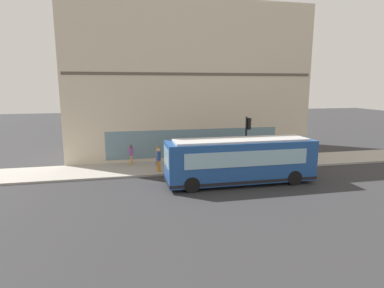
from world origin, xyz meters
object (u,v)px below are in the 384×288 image
(pedestrian_by_light_pole, at_px, (131,154))
(city_bus_nearside, at_px, (240,161))
(pedestrian_walking_along_curb, at_px, (174,157))
(fire_hydrant, at_px, (231,157))
(pedestrian_near_building_entrance, at_px, (158,154))
(newspaper_vending_box, at_px, (229,162))
(traffic_light_near_corner, at_px, (248,132))
(pedestrian_near_hydrant, at_px, (159,158))

(pedestrian_by_light_pole, bearing_deg, city_bus_nearside, -130.02)
(city_bus_nearside, relative_size, pedestrian_walking_along_curb, 5.57)
(fire_hydrant, distance_m, pedestrian_near_building_entrance, 6.28)
(newspaper_vending_box, bearing_deg, pedestrian_by_light_pole, 72.37)
(traffic_light_near_corner, distance_m, pedestrian_walking_along_curb, 6.00)
(fire_hydrant, relative_size, newspaper_vending_box, 0.82)
(pedestrian_near_building_entrance, relative_size, newspaper_vending_box, 1.80)
(city_bus_nearside, height_order, pedestrian_near_building_entrance, city_bus_nearside)
(pedestrian_by_light_pole, bearing_deg, fire_hydrant, -92.33)
(pedestrian_by_light_pole, distance_m, pedestrian_near_building_entrance, 2.17)
(traffic_light_near_corner, bearing_deg, pedestrian_by_light_pole, 73.70)
(pedestrian_near_hydrant, bearing_deg, newspaper_vending_box, -90.05)
(pedestrian_walking_along_curb, bearing_deg, fire_hydrant, -69.10)
(fire_hydrant, bearing_deg, city_bus_nearside, 166.88)
(pedestrian_walking_along_curb, height_order, pedestrian_by_light_pole, pedestrian_walking_along_curb)
(city_bus_nearside, relative_size, fire_hydrant, 13.57)
(pedestrian_near_hydrant, height_order, newspaper_vending_box, pedestrian_near_hydrant)
(newspaper_vending_box, bearing_deg, pedestrian_walking_along_curb, 89.11)
(fire_hydrant, height_order, pedestrian_by_light_pole, pedestrian_by_light_pole)
(traffic_light_near_corner, xyz_separation_m, pedestrian_walking_along_curb, (0.28, 5.73, -1.77))
(traffic_light_near_corner, height_order, pedestrian_near_hydrant, traffic_light_near_corner)
(pedestrian_by_light_pole, height_order, pedestrian_near_building_entrance, pedestrian_by_light_pole)
(fire_hydrant, xyz_separation_m, pedestrian_near_building_entrance, (-0.15, 6.25, 0.57))
(pedestrian_near_building_entrance, bearing_deg, pedestrian_walking_along_curb, -149.99)
(city_bus_nearside, distance_m, pedestrian_walking_along_curb, 5.32)
(fire_hydrant, distance_m, pedestrian_near_hydrant, 6.76)
(city_bus_nearside, bearing_deg, pedestrian_near_building_entrance, 42.33)
(pedestrian_by_light_pole, relative_size, pedestrian_near_building_entrance, 1.04)
(city_bus_nearside, distance_m, fire_hydrant, 5.83)
(pedestrian_near_building_entrance, bearing_deg, city_bus_nearside, -137.67)
(pedestrian_near_building_entrance, bearing_deg, fire_hydrant, -88.60)
(pedestrian_near_building_entrance, distance_m, pedestrian_near_hydrant, 1.90)
(pedestrian_walking_along_curb, height_order, pedestrian_near_hydrant, pedestrian_walking_along_curb)
(pedestrian_near_building_entrance, relative_size, pedestrian_near_hydrant, 0.91)
(pedestrian_walking_along_curb, bearing_deg, pedestrian_by_light_pole, 53.73)
(traffic_light_near_corner, relative_size, pedestrian_near_hydrant, 2.26)
(city_bus_nearside, bearing_deg, pedestrian_by_light_pole, 49.98)
(newspaper_vending_box, bearing_deg, pedestrian_near_hydrant, 89.95)
(pedestrian_by_light_pole, bearing_deg, traffic_light_near_corner, -106.30)
(pedestrian_walking_along_curb, xyz_separation_m, pedestrian_near_hydrant, (-0.06, 1.21, -0.01))
(city_bus_nearside, xyz_separation_m, pedestrian_near_building_entrance, (5.43, 4.95, -0.47))
(fire_hydrant, xyz_separation_m, pedestrian_walking_along_curb, (-1.98, 5.19, 0.68))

